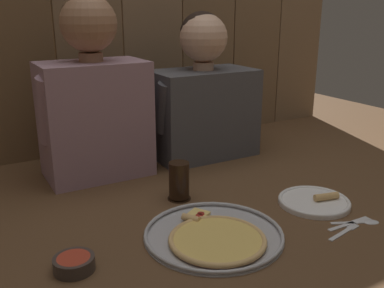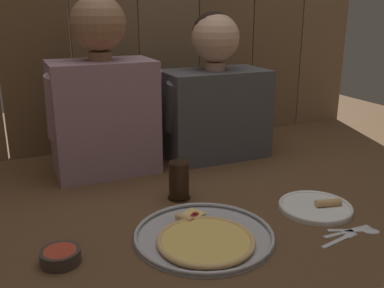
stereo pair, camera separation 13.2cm
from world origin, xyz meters
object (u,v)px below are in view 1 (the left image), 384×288
Objects in this scene: diner_left at (94,95)px; diner_right at (203,95)px; dipping_bowl at (74,263)px; dinner_plate at (314,201)px; pizza_tray at (215,236)px; drinking_glass at (179,181)px.

diner_right is (0.44, 0.00, -0.04)m from diner_left.
dipping_bowl is 0.17× the size of diner_right.
dipping_bowl is 0.67m from diner_left.
diner_left is at bearing 66.79° from dipping_bowl.
diner_right is at bearing 95.45° from dinner_plate.
diner_left is (-0.50, 0.58, 0.28)m from dinner_plate.
pizza_tray is at bearing -6.66° from dipping_bowl.
diner_left is at bearing -179.98° from diner_right.
dipping_bowl is (-0.39, -0.23, -0.04)m from drinking_glass.
pizza_tray is 1.70× the size of dinner_plate.
diner_right is at bearing 61.66° from pizza_tray.
dinner_plate and dipping_bowl have the same top height.
dipping_bowl is at bearing -140.50° from diner_right.
diner_right is (0.33, 0.60, 0.24)m from pizza_tray.
dipping_bowl is 0.91m from diner_right.
diner_left is at bearing 130.73° from dinner_plate.
dinner_plate is at bearing -49.27° from diner_left.
diner_right is at bearing 0.02° from diner_left.
dipping_bowl is (-0.74, 0.01, 0.01)m from dinner_plate.
pizza_tray is 0.36m from dipping_bowl.
diner_left is (-0.15, 0.34, 0.23)m from drinking_glass.
dinner_plate is 2.28× the size of dipping_bowl.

